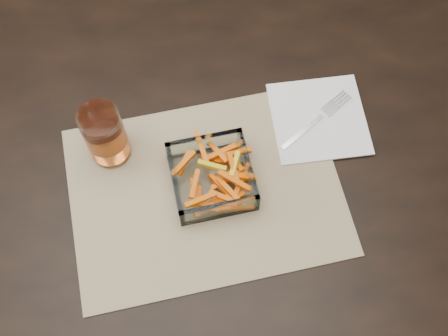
{
  "coord_description": "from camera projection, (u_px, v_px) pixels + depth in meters",
  "views": [
    {
      "loc": [
        0.12,
        -0.46,
        1.63
      ],
      "look_at": [
        0.15,
        -0.08,
        0.78
      ],
      "focal_mm": 45.0,
      "sensor_mm": 36.0,
      "label": 1
    }
  ],
  "objects": [
    {
      "name": "napkin",
      "position": [
        319.0,
        119.0,
        1.0
      ],
      "size": [
        0.17,
        0.17,
        0.0
      ],
      "primitive_type": "cube",
      "rotation": [
        0.0,
        0.0,
        0.06
      ],
      "color": "white",
      "rests_on": "placemat"
    },
    {
      "name": "placemat",
      "position": [
        206.0,
        191.0,
        0.94
      ],
      "size": [
        0.49,
        0.39,
        0.0
      ],
      "primitive_type": "cube",
      "rotation": [
        0.0,
        0.0,
        0.15
      ],
      "color": "tan",
      "rests_on": "dining_table"
    },
    {
      "name": "dining_table",
      "position": [
        145.0,
        162.0,
        1.06
      ],
      "size": [
        1.6,
        0.9,
        0.75
      ],
      "color": "black",
      "rests_on": "ground"
    },
    {
      "name": "glass_bowl",
      "position": [
        212.0,
        178.0,
        0.93
      ],
      "size": [
        0.15,
        0.15,
        0.05
      ],
      "rotation": [
        0.0,
        0.0,
        0.15
      ],
      "color": "white",
      "rests_on": "placemat"
    },
    {
      "name": "tumbler",
      "position": [
        106.0,
        136.0,
        0.92
      ],
      "size": [
        0.07,
        0.07,
        0.12
      ],
      "color": "white",
      "rests_on": "placemat"
    },
    {
      "name": "fork",
      "position": [
        318.0,
        118.0,
        0.99
      ],
      "size": [
        0.14,
        0.11,
        0.0
      ],
      "rotation": [
        0.0,
        0.0,
        -0.91
      ],
      "color": "silver",
      "rests_on": "napkin"
    }
  ]
}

